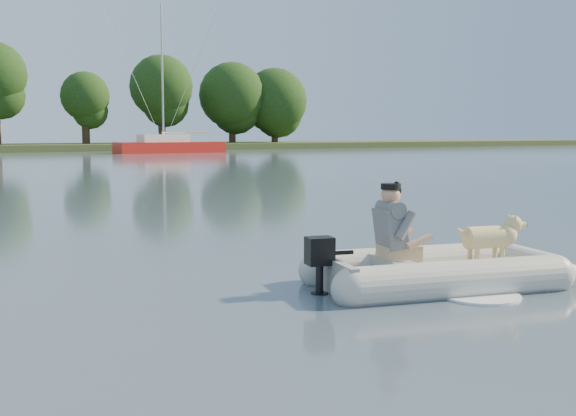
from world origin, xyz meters
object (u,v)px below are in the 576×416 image
man (392,225)px  sailboat (169,146)px  dinghy (444,239)px  dog (486,241)px

man → sailboat: size_ratio=0.08×
dinghy → dog: (0.59, -0.07, -0.06)m
man → dog: 1.25m
man → sailboat: 51.63m
dinghy → sailboat: bearing=85.1°
dinghy → man: (-0.61, 0.17, 0.17)m
dinghy → man: 0.66m
man → dog: size_ratio=1.16×
dinghy → sailboat: size_ratio=0.36×
dinghy → man: man is taller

